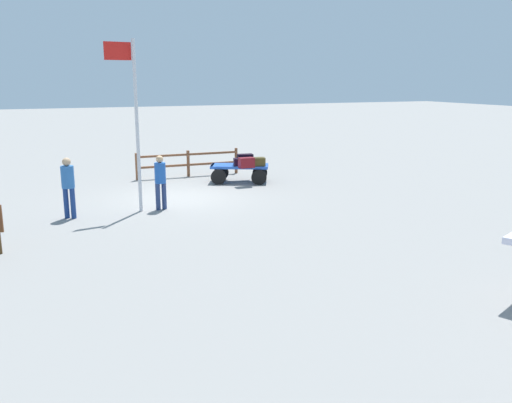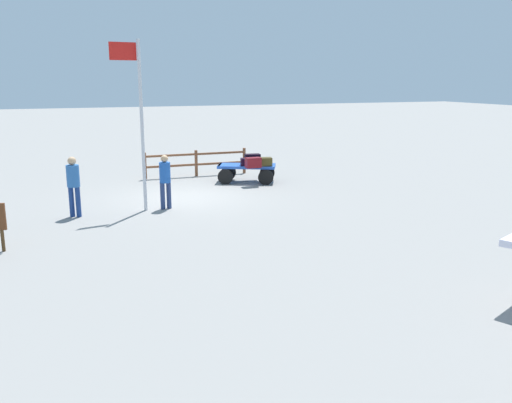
{
  "view_description": "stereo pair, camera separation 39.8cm",
  "coord_description": "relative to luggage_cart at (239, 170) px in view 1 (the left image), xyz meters",
  "views": [
    {
      "loc": [
        4.42,
        17.25,
        3.89
      ],
      "look_at": [
        -0.26,
        6.0,
        1.12
      ],
      "focal_mm": 38.16,
      "sensor_mm": 36.0,
      "label": 1
    },
    {
      "loc": [
        4.05,
        17.39,
        3.89
      ],
      "look_at": [
        -0.26,
        6.0,
        1.12
      ],
      "focal_mm": 38.16,
      "sensor_mm": 36.0,
      "label": 2
    }
  ],
  "objects": [
    {
      "name": "ground_plane",
      "position": [
        2.84,
        1.88,
        -0.48
      ],
      "size": [
        120.0,
        120.0,
        0.0
      ],
      "primitive_type": "plane",
      "color": "gray"
    },
    {
      "name": "luggage_cart",
      "position": [
        0.0,
        0.0,
        0.0
      ],
      "size": [
        2.36,
        1.89,
        0.68
      ],
      "color": "blue",
      "rests_on": "ground"
    },
    {
      "name": "suitcase_grey",
      "position": [
        -0.38,
        -0.33,
        0.37
      ],
      "size": [
        0.64,
        0.44,
        0.35
      ],
      "color": "black",
      "rests_on": "luggage_cart"
    },
    {
      "name": "suitcase_maroon",
      "position": [
        0.05,
        0.19,
        0.33
      ],
      "size": [
        0.52,
        0.45,
        0.27
      ],
      "color": "black",
      "rests_on": "luggage_cart"
    },
    {
      "name": "suitcase_dark",
      "position": [
        -0.01,
        0.74,
        0.38
      ],
      "size": [
        0.56,
        0.32,
        0.37
      ],
      "color": "maroon",
      "rests_on": "luggage_cart"
    },
    {
      "name": "suitcase_navy",
      "position": [
        -0.51,
        0.5,
        0.35
      ],
      "size": [
        0.67,
        0.48,
        0.31
      ],
      "color": "#493B16",
      "rests_on": "luggage_cart"
    },
    {
      "name": "worker_lead",
      "position": [
        3.75,
        3.23,
        0.47
      ],
      "size": [
        0.38,
        0.38,
        1.65
      ],
      "color": "navy",
      "rests_on": "ground"
    },
    {
      "name": "worker_trailing",
      "position": [
        6.38,
        3.28,
        0.55
      ],
      "size": [
        0.49,
        0.49,
        1.74
      ],
      "color": "navy",
      "rests_on": "ground"
    },
    {
      "name": "flagpole",
      "position": [
        4.45,
        3.19,
        2.41
      ],
      "size": [
        0.88,
        0.18,
        4.98
      ],
      "color": "silver",
      "rests_on": "ground"
    },
    {
      "name": "wooden_fence",
      "position": [
        1.45,
        -1.96,
        0.13
      ],
      "size": [
        4.25,
        0.12,
        1.05
      ],
      "color": "brown",
      "rests_on": "ground"
    }
  ]
}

